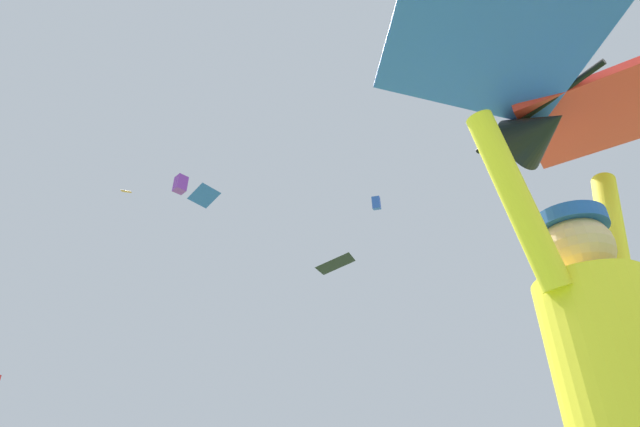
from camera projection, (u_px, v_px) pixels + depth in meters
held_stunt_kite at (546, 99)px, 1.89m from camera, size 1.56×0.96×0.38m
distant_kite_purple_low_left at (180, 184)px, 28.76m from camera, size 0.84×0.84×1.02m
distant_kite_black_low_right at (334, 262)px, 11.41m from camera, size 0.96×1.00×0.45m
distant_kite_blue_high_right at (376, 203)px, 30.89m from camera, size 0.80×0.86×0.91m
distant_kite_orange_high_left at (126, 191)px, 35.13m from camera, size 1.02×0.98×0.45m
distant_kite_blue_mid_right at (204, 195)px, 14.70m from camera, size 0.90×0.84×0.49m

